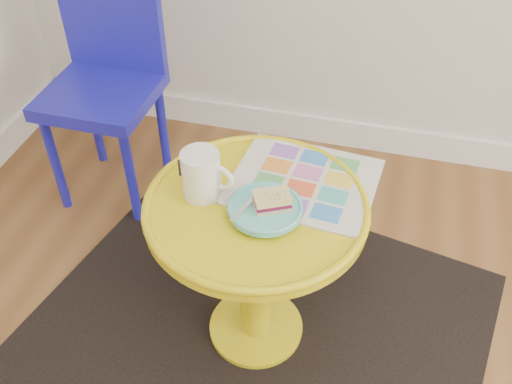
% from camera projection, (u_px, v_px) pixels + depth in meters
% --- Properties ---
extents(room_walls, '(4.00, 4.00, 4.00)m').
position_uv_depth(room_walls, '(187.00, 302.00, 1.74)').
color(room_walls, silver).
rests_on(room_walls, ground).
extents(rug, '(1.50, 1.35, 0.01)m').
position_uv_depth(rug, '(256.00, 329.00, 1.73)').
color(rug, black).
rests_on(rug, ground).
extents(side_table, '(0.55, 0.55, 0.52)m').
position_uv_depth(side_table, '(256.00, 245.00, 1.49)').
color(side_table, yellow).
rests_on(side_table, ground).
extents(chair, '(0.37, 0.37, 0.82)m').
position_uv_depth(chair, '(106.00, 72.00, 1.96)').
color(chair, '#1C1BB3').
rests_on(chair, ground).
extents(newspaper, '(0.38, 0.34, 0.01)m').
position_uv_depth(newspaper, '(304.00, 181.00, 1.45)').
color(newspaper, silver).
rests_on(newspaper, side_table).
extents(mug, '(0.13, 0.09, 0.12)m').
position_uv_depth(mug, '(202.00, 173.00, 1.37)').
color(mug, white).
rests_on(mug, side_table).
extents(plate, '(0.18, 0.18, 0.02)m').
position_uv_depth(plate, '(265.00, 209.00, 1.35)').
color(plate, '#61CFC9').
rests_on(plate, newspaper).
extents(cake_slice, '(0.10, 0.09, 0.04)m').
position_uv_depth(cake_slice, '(272.00, 201.00, 1.33)').
color(cake_slice, '#D3BC8C').
rests_on(cake_slice, plate).
extents(fork, '(0.06, 0.14, 0.00)m').
position_uv_depth(fork, '(250.00, 202.00, 1.35)').
color(fork, silver).
rests_on(fork, plate).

